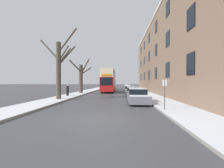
{
  "coord_description": "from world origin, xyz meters",
  "views": [
    {
      "loc": [
        1.63,
        -8.37,
        2.04
      ],
      "look_at": [
        0.02,
        18.37,
        1.75
      ],
      "focal_mm": 24.0,
      "sensor_mm": 36.0,
      "label": 1
    }
  ],
  "objects_px": {
    "bare_tree_left_1": "(81,77)",
    "parked_car_0": "(138,96)",
    "bare_tree_left_0": "(59,67)",
    "parked_car_2": "(130,90)",
    "oncoming_van": "(112,85)",
    "street_sign_post": "(165,93)",
    "parked_car_1": "(133,92)",
    "double_decker_bus": "(109,80)",
    "pedestrian_left_sidewalk": "(68,90)"
  },
  "relations": [
    {
      "from": "bare_tree_left_0",
      "to": "pedestrian_left_sidewalk",
      "type": "height_order",
      "value": "bare_tree_left_0"
    },
    {
      "from": "parked_car_1",
      "to": "parked_car_0",
      "type": "bearing_deg",
      "value": -90.0
    },
    {
      "from": "parked_car_2",
      "to": "street_sign_post",
      "type": "relative_size",
      "value": 1.77
    },
    {
      "from": "bare_tree_left_0",
      "to": "parked_car_1",
      "type": "relative_size",
      "value": 1.75
    },
    {
      "from": "parked_car_2",
      "to": "pedestrian_left_sidewalk",
      "type": "xyz_separation_m",
      "value": [
        -9.17,
        -6.67,
        0.32
      ]
    },
    {
      "from": "oncoming_van",
      "to": "pedestrian_left_sidewalk",
      "type": "height_order",
      "value": "oncoming_van"
    },
    {
      "from": "bare_tree_left_1",
      "to": "oncoming_van",
      "type": "xyz_separation_m",
      "value": [
        4.51,
        18.03,
        -1.74
      ]
    },
    {
      "from": "parked_car_1",
      "to": "pedestrian_left_sidewalk",
      "type": "distance_m",
      "value": 9.18
    },
    {
      "from": "parked_car_2",
      "to": "oncoming_van",
      "type": "height_order",
      "value": "oncoming_van"
    },
    {
      "from": "double_decker_bus",
      "to": "parked_car_2",
      "type": "xyz_separation_m",
      "value": [
        4.24,
        -4.5,
        -2.0
      ]
    },
    {
      "from": "bare_tree_left_1",
      "to": "parked_car_2",
      "type": "xyz_separation_m",
      "value": [
        8.84,
        0.73,
        -2.31
      ]
    },
    {
      "from": "parked_car_1",
      "to": "pedestrian_left_sidewalk",
      "type": "relative_size",
      "value": 2.56
    },
    {
      "from": "oncoming_van",
      "to": "pedestrian_left_sidewalk",
      "type": "relative_size",
      "value": 3.26
    },
    {
      "from": "double_decker_bus",
      "to": "parked_car_0",
      "type": "bearing_deg",
      "value": -76.16
    },
    {
      "from": "double_decker_bus",
      "to": "parked_car_0",
      "type": "distance_m",
      "value": 17.85
    },
    {
      "from": "bare_tree_left_0",
      "to": "parked_car_2",
      "type": "bearing_deg",
      "value": 50.93
    },
    {
      "from": "bare_tree_left_1",
      "to": "parked_car_0",
      "type": "relative_size",
      "value": 1.41
    },
    {
      "from": "double_decker_bus",
      "to": "street_sign_post",
      "type": "distance_m",
      "value": 22.2
    },
    {
      "from": "bare_tree_left_0",
      "to": "parked_car_0",
      "type": "height_order",
      "value": "bare_tree_left_0"
    },
    {
      "from": "bare_tree_left_0",
      "to": "parked_car_1",
      "type": "xyz_separation_m",
      "value": [
        8.66,
        4.3,
        -3.19
      ]
    },
    {
      "from": "bare_tree_left_1",
      "to": "parked_car_0",
      "type": "bearing_deg",
      "value": -53.59
    },
    {
      "from": "bare_tree_left_1",
      "to": "parked_car_1",
      "type": "xyz_separation_m",
      "value": [
        8.84,
        -5.63,
        -2.3
      ]
    },
    {
      "from": "parked_car_0",
      "to": "street_sign_post",
      "type": "distance_m",
      "value": 4.47
    },
    {
      "from": "parked_car_1",
      "to": "pedestrian_left_sidewalk",
      "type": "bearing_deg",
      "value": -178.13
    },
    {
      "from": "parked_car_2",
      "to": "oncoming_van",
      "type": "relative_size",
      "value": 0.7
    },
    {
      "from": "bare_tree_left_0",
      "to": "parked_car_2",
      "type": "height_order",
      "value": "bare_tree_left_0"
    },
    {
      "from": "bare_tree_left_1",
      "to": "parked_car_1",
      "type": "distance_m",
      "value": 10.73
    },
    {
      "from": "bare_tree_left_0",
      "to": "parked_car_2",
      "type": "xyz_separation_m",
      "value": [
        8.66,
        10.67,
        -3.2
      ]
    },
    {
      "from": "street_sign_post",
      "to": "parked_car_1",
      "type": "bearing_deg",
      "value": 97.44
    },
    {
      "from": "double_decker_bus",
      "to": "parked_car_2",
      "type": "distance_m",
      "value": 6.5
    },
    {
      "from": "bare_tree_left_1",
      "to": "oncoming_van",
      "type": "bearing_deg",
      "value": 75.97
    },
    {
      "from": "double_decker_bus",
      "to": "parked_car_1",
      "type": "bearing_deg",
      "value": -68.67
    },
    {
      "from": "oncoming_van",
      "to": "street_sign_post",
      "type": "bearing_deg",
      "value": -80.52
    },
    {
      "from": "parked_car_1",
      "to": "oncoming_van",
      "type": "relative_size",
      "value": 0.79
    },
    {
      "from": "double_decker_bus",
      "to": "street_sign_post",
      "type": "relative_size",
      "value": 4.58
    },
    {
      "from": "parked_car_2",
      "to": "oncoming_van",
      "type": "distance_m",
      "value": 17.84
    },
    {
      "from": "double_decker_bus",
      "to": "oncoming_van",
      "type": "height_order",
      "value": "double_decker_bus"
    },
    {
      "from": "bare_tree_left_1",
      "to": "parked_car_2",
      "type": "height_order",
      "value": "bare_tree_left_1"
    },
    {
      "from": "bare_tree_left_0",
      "to": "double_decker_bus",
      "type": "bearing_deg",
      "value": 73.76
    },
    {
      "from": "oncoming_van",
      "to": "street_sign_post",
      "type": "distance_m",
      "value": 34.7
    },
    {
      "from": "parked_car_0",
      "to": "double_decker_bus",
      "type": "bearing_deg",
      "value": 103.84
    },
    {
      "from": "parked_car_2",
      "to": "street_sign_post",
      "type": "height_order",
      "value": "street_sign_post"
    },
    {
      "from": "double_decker_bus",
      "to": "parked_car_1",
      "type": "xyz_separation_m",
      "value": [
        4.24,
        -10.87,
        -1.99
      ]
    },
    {
      "from": "bare_tree_left_0",
      "to": "double_decker_bus",
      "type": "distance_m",
      "value": 15.84
    },
    {
      "from": "bare_tree_left_0",
      "to": "oncoming_van",
      "type": "bearing_deg",
      "value": 81.21
    },
    {
      "from": "parked_car_1",
      "to": "pedestrian_left_sidewalk",
      "type": "height_order",
      "value": "pedestrian_left_sidewalk"
    },
    {
      "from": "bare_tree_left_0",
      "to": "parked_car_0",
      "type": "relative_size",
      "value": 1.74
    },
    {
      "from": "bare_tree_left_0",
      "to": "parked_car_2",
      "type": "relative_size",
      "value": 1.96
    },
    {
      "from": "oncoming_van",
      "to": "double_decker_bus",
      "type": "bearing_deg",
      "value": -89.58
    },
    {
      "from": "double_decker_bus",
      "to": "parked_car_0",
      "type": "xyz_separation_m",
      "value": [
        4.24,
        -17.22,
        -1.96
      ]
    }
  ]
}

